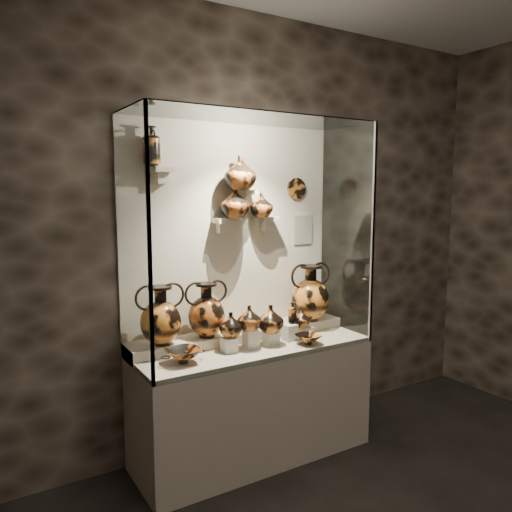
% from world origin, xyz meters
% --- Properties ---
extents(wall_back, '(5.00, 0.02, 3.20)m').
position_xyz_m(wall_back, '(0.00, 2.50, 1.60)').
color(wall_back, '#2E241C').
rests_on(wall_back, ground).
extents(plinth, '(1.70, 0.60, 0.80)m').
position_xyz_m(plinth, '(0.00, 2.18, 0.40)').
color(plinth, beige).
rests_on(plinth, floor).
extents(front_tier, '(1.68, 0.58, 0.03)m').
position_xyz_m(front_tier, '(0.00, 2.18, 0.82)').
color(front_tier, '#C0B095').
rests_on(front_tier, plinth).
extents(rear_tier, '(1.70, 0.25, 0.10)m').
position_xyz_m(rear_tier, '(0.00, 2.35, 0.85)').
color(rear_tier, '#C0B095').
rests_on(rear_tier, plinth).
extents(back_panel, '(1.70, 0.03, 1.60)m').
position_xyz_m(back_panel, '(0.00, 2.50, 1.60)').
color(back_panel, beige).
rests_on(back_panel, plinth).
extents(glass_front, '(1.70, 0.01, 1.60)m').
position_xyz_m(glass_front, '(0.00, 1.88, 1.60)').
color(glass_front, white).
rests_on(glass_front, plinth).
extents(glass_left, '(0.01, 0.60, 1.60)m').
position_xyz_m(glass_left, '(-0.85, 2.18, 1.60)').
color(glass_left, white).
rests_on(glass_left, plinth).
extents(glass_right, '(0.01, 0.60, 1.60)m').
position_xyz_m(glass_right, '(0.85, 2.18, 1.60)').
color(glass_right, white).
rests_on(glass_right, plinth).
extents(glass_top, '(1.70, 0.60, 0.01)m').
position_xyz_m(glass_top, '(0.00, 2.18, 2.40)').
color(glass_top, white).
rests_on(glass_top, back_panel).
extents(frame_post_left, '(0.02, 0.02, 1.60)m').
position_xyz_m(frame_post_left, '(-0.84, 1.89, 1.60)').
color(frame_post_left, gray).
rests_on(frame_post_left, plinth).
extents(frame_post_right, '(0.02, 0.02, 1.60)m').
position_xyz_m(frame_post_right, '(0.84, 1.89, 1.60)').
color(frame_post_right, gray).
rests_on(frame_post_right, plinth).
extents(pedestal_a, '(0.09, 0.09, 0.10)m').
position_xyz_m(pedestal_a, '(-0.22, 2.13, 0.88)').
color(pedestal_a, silver).
rests_on(pedestal_a, front_tier).
extents(pedestal_b, '(0.09, 0.09, 0.13)m').
position_xyz_m(pedestal_b, '(-0.05, 2.13, 0.90)').
color(pedestal_b, silver).
rests_on(pedestal_b, front_tier).
extents(pedestal_c, '(0.09, 0.09, 0.09)m').
position_xyz_m(pedestal_c, '(0.12, 2.13, 0.88)').
color(pedestal_c, silver).
rests_on(pedestal_c, front_tier).
extents(pedestal_d, '(0.09, 0.09, 0.12)m').
position_xyz_m(pedestal_d, '(0.28, 2.13, 0.89)').
color(pedestal_d, silver).
rests_on(pedestal_d, front_tier).
extents(pedestal_e, '(0.09, 0.09, 0.08)m').
position_xyz_m(pedestal_e, '(0.42, 2.13, 0.87)').
color(pedestal_e, silver).
rests_on(pedestal_e, front_tier).
extents(bracket_ul, '(0.14, 0.12, 0.04)m').
position_xyz_m(bracket_ul, '(-0.55, 2.42, 2.05)').
color(bracket_ul, beige).
rests_on(bracket_ul, back_panel).
extents(bracket_ca, '(0.14, 0.12, 0.04)m').
position_xyz_m(bracket_ca, '(-0.10, 2.42, 1.70)').
color(bracket_ca, beige).
rests_on(bracket_ca, back_panel).
extents(bracket_cb, '(0.10, 0.12, 0.04)m').
position_xyz_m(bracket_cb, '(0.10, 2.42, 1.90)').
color(bracket_cb, beige).
rests_on(bracket_cb, back_panel).
extents(bracket_cc, '(0.14, 0.12, 0.04)m').
position_xyz_m(bracket_cc, '(0.28, 2.42, 1.70)').
color(bracket_cc, beige).
rests_on(bracket_cc, back_panel).
extents(amphora_left, '(0.42, 0.42, 0.40)m').
position_xyz_m(amphora_left, '(-0.63, 2.31, 1.10)').
color(amphora_left, orange).
rests_on(amphora_left, rear_tier).
extents(amphora_mid, '(0.38, 0.38, 0.38)m').
position_xyz_m(amphora_mid, '(-0.30, 2.32, 1.09)').
color(amphora_mid, '#BC5B21').
rests_on(amphora_mid, rear_tier).
extents(amphora_right, '(0.39, 0.39, 0.44)m').
position_xyz_m(amphora_right, '(0.59, 2.29, 1.12)').
color(amphora_right, orange).
rests_on(amphora_right, rear_tier).
extents(jug_a, '(0.21, 0.21, 0.17)m').
position_xyz_m(jug_a, '(-0.20, 2.14, 1.01)').
color(jug_a, orange).
rests_on(jug_a, pedestal_a).
extents(jug_b, '(0.21, 0.21, 0.17)m').
position_xyz_m(jug_b, '(-0.07, 2.11, 1.05)').
color(jug_b, '#BC5B21').
rests_on(jug_b, pedestal_b).
extents(jug_c, '(0.23, 0.23, 0.20)m').
position_xyz_m(jug_c, '(0.10, 2.11, 1.02)').
color(jug_c, orange).
rests_on(jug_c, pedestal_c).
extents(jug_e, '(0.17, 0.17, 0.13)m').
position_xyz_m(jug_e, '(0.39, 2.14, 0.98)').
color(jug_e, orange).
rests_on(jug_e, pedestal_e).
extents(lekythos_small, '(0.08, 0.08, 0.18)m').
position_xyz_m(lekythos_small, '(0.31, 2.15, 1.04)').
color(lekythos_small, '#BC5B21').
rests_on(lekythos_small, pedestal_d).
extents(kylix_left, '(0.31, 0.27, 0.11)m').
position_xyz_m(kylix_left, '(-0.57, 2.09, 0.89)').
color(kylix_left, '#BC5B21').
rests_on(kylix_left, front_tier).
extents(kylix_right, '(0.25, 0.22, 0.09)m').
position_xyz_m(kylix_right, '(0.34, 1.98, 0.87)').
color(kylix_right, orange).
rests_on(kylix_right, front_tier).
extents(lekythos_tall, '(0.12, 0.12, 0.29)m').
position_xyz_m(lekythos_tall, '(-0.62, 2.41, 2.21)').
color(lekythos_tall, orange).
rests_on(lekythos_tall, bracket_ul).
extents(ovoid_vase_a, '(0.24, 0.24, 0.22)m').
position_xyz_m(ovoid_vase_a, '(-0.04, 2.37, 1.83)').
color(ovoid_vase_a, '#BC5B21').
rests_on(ovoid_vase_a, bracket_ca).
extents(ovoid_vase_b, '(0.23, 0.23, 0.24)m').
position_xyz_m(ovoid_vase_b, '(0.00, 2.36, 2.04)').
color(ovoid_vase_b, '#BC5B21').
rests_on(ovoid_vase_b, bracket_cb).
extents(ovoid_vase_c, '(0.21, 0.21, 0.18)m').
position_xyz_m(ovoid_vase_c, '(0.20, 2.38, 1.81)').
color(ovoid_vase_c, '#BC5B21').
rests_on(ovoid_vase_c, bracket_cc).
extents(wall_plate, '(0.17, 0.02, 0.17)m').
position_xyz_m(wall_plate, '(0.57, 2.47, 1.93)').
color(wall_plate, '#A76020').
rests_on(wall_plate, back_panel).
extents(info_placard, '(0.17, 0.01, 0.23)m').
position_xyz_m(info_placard, '(0.65, 2.47, 1.60)').
color(info_placard, beige).
rests_on(info_placard, back_panel).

